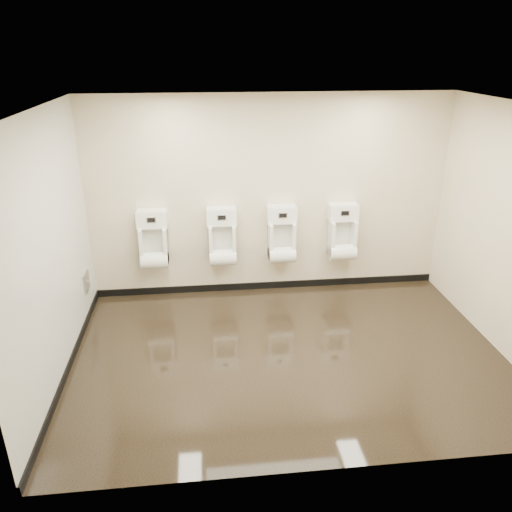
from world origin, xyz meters
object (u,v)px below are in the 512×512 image
Objects in this scene: urinal_0 at (154,243)px; urinal_2 at (282,238)px; access_panel at (86,282)px; urinal_3 at (342,236)px; urinal_1 at (222,241)px.

urinal_0 is 1.78m from urinal_2.
urinal_0 reaches higher than access_panel.
urinal_0 is 2.66m from urinal_3.
urinal_2 is 0.88m from urinal_3.
access_panel is at bearing -154.62° from urinal_0.
urinal_1 and urinal_2 have the same top height.
urinal_1 is 1.72m from urinal_3.
urinal_2 reaches higher than access_panel.
urinal_1 is at bearing 0.00° from urinal_0.
urinal_2 is 1.00× the size of urinal_3.
urinal_0 is at bearing 180.00° from urinal_2.
urinal_3 is at bearing 6.64° from access_panel.
urinal_0 is at bearing 180.00° from urinal_1.
urinal_1 is 1.00× the size of urinal_2.
urinal_0 is (0.86, 0.41, 0.34)m from access_panel.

